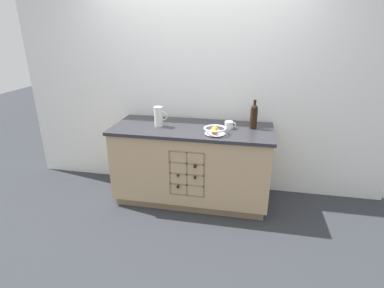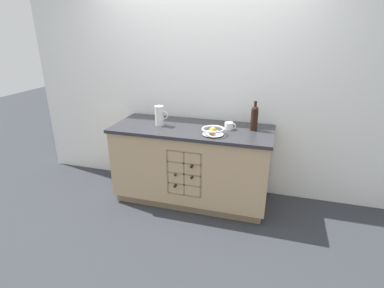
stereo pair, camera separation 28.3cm
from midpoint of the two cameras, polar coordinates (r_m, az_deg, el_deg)
The scene contains 7 objects.
ground_plane at distance 3.63m, azimuth 2.26°, elevation -10.22°, with size 14.00×14.00×0.00m, color #2D3035.
back_wall at distance 3.55m, azimuth 4.21°, elevation 11.13°, with size 4.40×0.06×2.55m, color white.
kitchen_island at distance 3.42m, azimuth 2.36°, elevation -3.82°, with size 1.75×0.73×0.88m.
fruit_bowl at distance 3.03m, azimuth 6.70°, elevation 2.48°, with size 0.23×0.23×0.08m.
white_pitcher at distance 3.30m, azimuth -3.76°, elevation 5.44°, with size 0.15×0.10×0.22m.
ceramic_mug at distance 3.22m, azimuth 9.59°, elevation 3.38°, with size 0.12×0.09×0.08m.
standing_wine_bottle at distance 3.23m, azimuth 14.29°, elevation 4.91°, with size 0.08×0.08×0.31m.
Camera 2 is at (0.88, -2.98, 1.89)m, focal length 28.00 mm.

